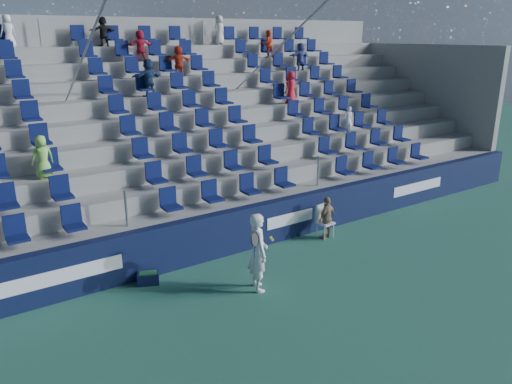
{
  "coord_description": "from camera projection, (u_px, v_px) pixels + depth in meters",
  "views": [
    {
      "loc": [
        -6.68,
        -7.41,
        5.61
      ],
      "look_at": [
        0.2,
        2.8,
        1.7
      ],
      "focal_mm": 35.0,
      "sensor_mm": 36.0,
      "label": 1
    }
  ],
  "objects": [
    {
      "name": "ground",
      "position": [
        319.0,
        298.0,
        11.12
      ],
      "size": [
        70.0,
        70.0,
        0.0
      ],
      "primitive_type": "plane",
      "color": "#2C6652",
      "rests_on": "ground"
    },
    {
      "name": "sponsor_wall",
      "position": [
        243.0,
        229.0,
        13.42
      ],
      "size": [
        24.0,
        0.32,
        1.2
      ],
      "color": "#0F1739",
      "rests_on": "ground"
    },
    {
      "name": "grandstand",
      "position": [
        162.0,
        141.0,
        16.98
      ],
      "size": [
        24.0,
        8.17,
        6.63
      ],
      "color": "gray",
      "rests_on": "ground"
    },
    {
      "name": "tennis_player",
      "position": [
        258.0,
        252.0,
        11.23
      ],
      "size": [
        0.72,
        0.78,
        1.84
      ],
      "color": "white",
      "rests_on": "ground"
    },
    {
      "name": "line_judge_chair",
      "position": [
        323.0,
        218.0,
        14.34
      ],
      "size": [
        0.46,
        0.48,
        0.96
      ],
      "color": "white",
      "rests_on": "ground"
    },
    {
      "name": "line_judge",
      "position": [
        327.0,
        218.0,
        14.2
      ],
      "size": [
        0.78,
        0.49,
        1.24
      ],
      "primitive_type": "imported",
      "rotation": [
        0.0,
        0.0,
        3.41
      ],
      "color": "tan",
      "rests_on": "ground"
    },
    {
      "name": "ball_bin",
      "position": [
        148.0,
        278.0,
        11.7
      ],
      "size": [
        0.58,
        0.5,
        0.28
      ],
      "color": "#10173C",
      "rests_on": "ground"
    }
  ]
}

